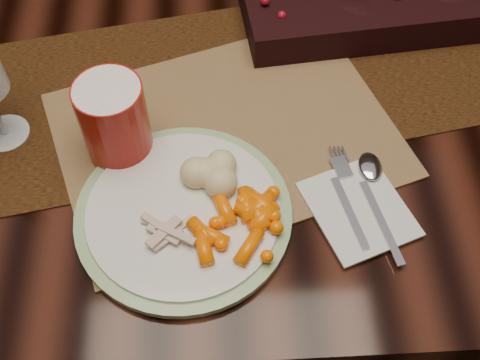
{
  "coord_description": "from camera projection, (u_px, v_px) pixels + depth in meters",
  "views": [
    {
      "loc": [
        -0.01,
        -0.71,
        1.44
      ],
      "look_at": [
        0.02,
        -0.28,
        0.8
      ],
      "focal_mm": 45.0,
      "sensor_mm": 36.0,
      "label": 1
    }
  ],
  "objects": [
    {
      "name": "dining_table",
      "position": [
        226.0,
        183.0,
        1.28
      ],
      "size": [
        1.8,
        1.0,
        0.75
      ],
      "primitive_type": "cube",
      "color": "black",
      "rests_on": "floor"
    },
    {
      "name": "baby_carrots",
      "position": [
        233.0,
        227.0,
        0.76
      ],
      "size": [
        0.12,
        0.11,
        0.02
      ],
      "primitive_type": null,
      "rotation": [
        0.0,
        0.0,
        0.33
      ],
      "color": "#FF6900",
      "rests_on": "dinner_plate"
    },
    {
      "name": "dinner_plate",
      "position": [
        183.0,
        213.0,
        0.79
      ],
      "size": [
        0.35,
        0.35,
        0.02
      ],
      "primitive_type": "cylinder",
      "rotation": [
        0.0,
        0.0,
        0.29
      ],
      "color": "white",
      "rests_on": "placemat_main"
    },
    {
      "name": "mashed_potatoes",
      "position": [
        205.0,
        173.0,
        0.79
      ],
      "size": [
        0.1,
        0.09,
        0.04
      ],
      "primitive_type": null,
      "rotation": [
        0.0,
        0.0,
        -0.36
      ],
      "color": "tan",
      "rests_on": "dinner_plate"
    },
    {
      "name": "spoon",
      "position": [
        378.0,
        204.0,
        0.8
      ],
      "size": [
        0.07,
        0.17,
        0.0
      ],
      "primitive_type": null,
      "rotation": [
        0.0,
        0.0,
        0.21
      ],
      "color": "silver",
      "rests_on": "napkin"
    },
    {
      "name": "table_runner",
      "position": [
        190.0,
        89.0,
        0.92
      ],
      "size": [
        1.67,
        0.62,
        0.0
      ],
      "primitive_type": "cube",
      "rotation": [
        0.0,
        0.0,
        0.18
      ],
      "color": "#411F08",
      "rests_on": "dining_table"
    },
    {
      "name": "red_cup",
      "position": [
        115.0,
        121.0,
        0.8
      ],
      "size": [
        0.1,
        0.1,
        0.13
      ],
      "primitive_type": "cylinder",
      "rotation": [
        0.0,
        0.0,
        -0.09
      ],
      "color": "maroon",
      "rests_on": "placemat_main"
    },
    {
      "name": "fork",
      "position": [
        347.0,
        201.0,
        0.8
      ],
      "size": [
        0.05,
        0.15,
        0.0
      ],
      "primitive_type": null,
      "rotation": [
        0.0,
        0.0,
        0.23
      ],
      "color": "#B3B2D4",
      "rests_on": "napkin"
    },
    {
      "name": "placemat_main",
      "position": [
        226.0,
        134.0,
        0.87
      ],
      "size": [
        0.56,
        0.48,
        0.0
      ],
      "primitive_type": "cube",
      "rotation": [
        0.0,
        0.0,
        0.32
      ],
      "color": "brown",
      "rests_on": "dining_table"
    },
    {
      "name": "floor",
      "position": [
        229.0,
        262.0,
        1.59
      ],
      "size": [
        5.0,
        5.0,
        0.0
      ],
      "primitive_type": "plane",
      "color": "black",
      "rests_on": "ground"
    },
    {
      "name": "napkin",
      "position": [
        358.0,
        209.0,
        0.8
      ],
      "size": [
        0.16,
        0.17,
        0.0
      ],
      "primitive_type": "cube",
      "rotation": [
        0.0,
        0.0,
        0.36
      ],
      "color": "silver",
      "rests_on": "placemat_main"
    },
    {
      "name": "turkey_shreds",
      "position": [
        165.0,
        231.0,
        0.75
      ],
      "size": [
        0.08,
        0.07,
        0.01
      ],
      "primitive_type": null,
      "rotation": [
        0.0,
        0.0,
        0.22
      ],
      "color": "beige",
      "rests_on": "dinner_plate"
    }
  ]
}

